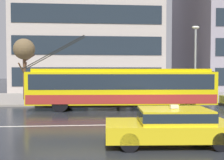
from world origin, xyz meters
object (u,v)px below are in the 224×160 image
Objects in this scene: taxi_oncoming_near at (171,124)px; bus_shelter at (110,78)px; street_tree_bare at (24,50)px; trolleybus at (121,87)px; pedestrian_at_shelter at (119,83)px; street_lamp at (195,57)px; pedestrian_approaching_curb at (125,89)px.

bus_shelter is (-1.43, 11.84, 1.37)m from taxi_oncoming_near.
trolleybus is at bearing -32.76° from street_tree_bare.
pedestrian_at_shelter is (0.09, 2.40, 0.12)m from trolleybus.
trolleybus is at bearing -92.11° from pedestrian_at_shelter.
pedestrian_at_shelter is at bearing 94.08° from taxi_oncoming_near.
bus_shelter is (-0.58, 3.60, 0.54)m from trolleybus.
pedestrian_at_shelter is 0.32× the size of street_lamp.
street_tree_bare reaches higher than taxi_oncoming_near.
pedestrian_approaching_curb is (0.73, 1.79, -0.56)m from pedestrian_at_shelter.
trolleybus is 3.69m from bus_shelter.
street_tree_bare is (-7.34, 1.49, 2.35)m from bus_shelter.
bus_shelter is at bearing -157.10° from pedestrian_approaching_curb.
bus_shelter reaches higher than pedestrian_approaching_curb.
pedestrian_approaching_curb is at bearing 90.15° from taxi_oncoming_near.
trolleybus is 4.30m from pedestrian_approaching_curb.
street_tree_bare is at bearing 168.50° from bus_shelter.
taxi_oncoming_near is at bearing -84.12° from trolleybus.
street_tree_bare is (-8.01, 2.69, 2.77)m from pedestrian_at_shelter.
taxi_oncoming_near is 16.39m from street_tree_bare.
trolleybus is at bearing 95.88° from taxi_oncoming_near.
taxi_oncoming_near is at bearing -83.11° from bus_shelter.
trolleybus is 6.91m from street_lamp.
pedestrian_approaching_curb is (0.82, 4.19, -0.45)m from trolleybus.
street_lamp is at bearing -11.56° from bus_shelter.
taxi_oncoming_near is at bearing -116.85° from street_lamp.
pedestrian_at_shelter is at bearing -112.11° from pedestrian_approaching_curb.
street_lamp is (6.06, -0.18, 2.11)m from pedestrian_at_shelter.
taxi_oncoming_near is at bearing -85.92° from pedestrian_at_shelter.
taxi_oncoming_near is at bearing -56.68° from street_tree_bare.
bus_shelter is 0.77× the size of street_tree_bare.
pedestrian_approaching_curb is 9.39m from street_tree_bare.
pedestrian_at_shelter is 2.01m from pedestrian_approaching_curb.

